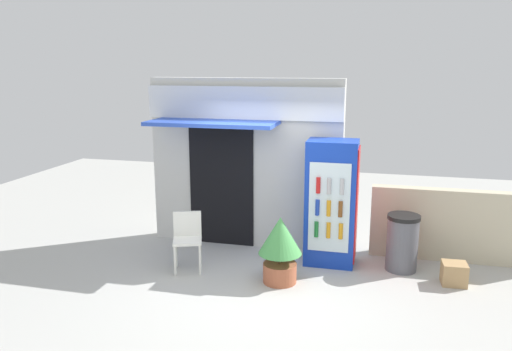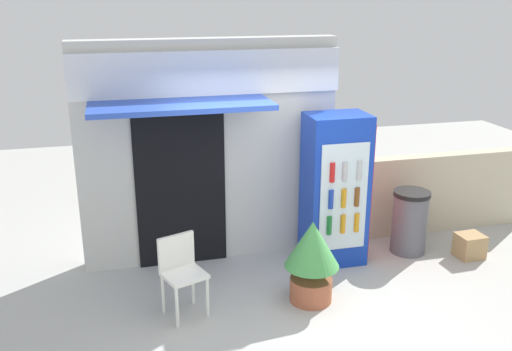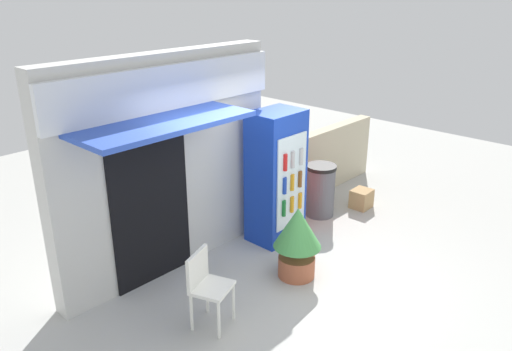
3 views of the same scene
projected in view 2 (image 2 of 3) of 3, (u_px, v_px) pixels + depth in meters
ground at (298, 313)px, 6.18m from camera, size 16.00×16.00×0.00m
storefront_building at (207, 148)px, 7.06m from camera, size 3.26×1.10×2.85m
drink_cooler at (335, 190)px, 7.10m from camera, size 0.78×0.62×1.95m
plastic_chair at (181, 268)px, 6.04m from camera, size 0.53×0.51×0.88m
potted_plant_near_shop at (312, 255)px, 6.26m from camera, size 0.62×0.62×0.97m
trash_bin at (410, 222)px, 7.51m from camera, size 0.49×0.49×0.87m
stone_boundary_wall at (444, 192)px, 8.22m from camera, size 2.73×0.22×1.15m
cardboard_box at (470, 246)px, 7.43m from camera, size 0.35×0.32×0.32m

